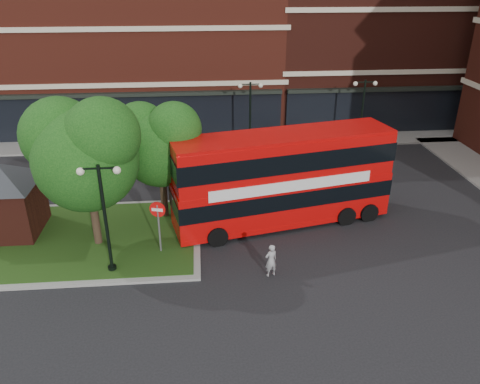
{
  "coord_description": "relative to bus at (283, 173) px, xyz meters",
  "views": [
    {
      "loc": [
        -1.46,
        -17.04,
        11.83
      ],
      "look_at": [
        0.34,
        3.57,
        2.0
      ],
      "focal_mm": 35.0,
      "sensor_mm": 36.0,
      "label": 1
    }
  ],
  "objects": [
    {
      "name": "terrace_far_left",
      "position": [
        -10.51,
        20.0,
        4.25
      ],
      "size": [
        26.0,
        12.0,
        14.0
      ],
      "primitive_type": "cube",
      "color": "maroon",
      "rests_on": "ground"
    },
    {
      "name": "tree_island_east",
      "position": [
        -6.09,
        1.06,
        1.49
      ],
      "size": [
        4.46,
        3.9,
        6.29
      ],
      "color": "#2D2116",
      "rests_on": "ground"
    },
    {
      "name": "bus",
      "position": [
        0.0,
        0.0,
        0.0
      ],
      "size": [
        11.27,
        4.83,
        4.2
      ],
      "rotation": [
        0.0,
        0.0,
        0.22
      ],
      "color": "#C20807",
      "rests_on": "ground"
    },
    {
      "name": "pavement_far",
      "position": [
        -2.51,
        12.5,
        -2.69
      ],
      "size": [
        44.0,
        3.0,
        0.12
      ],
      "primitive_type": "cube",
      "color": "slate",
      "rests_on": "ground"
    },
    {
      "name": "terrace_far_right",
      "position": [
        11.49,
        20.0,
        5.25
      ],
      "size": [
        18.0,
        12.0,
        16.0
      ],
      "primitive_type": "cube",
      "color": "#471911",
      "rests_on": "ground"
    },
    {
      "name": "car_white",
      "position": [
        2.05,
        10.5,
        -2.0
      ],
      "size": [
        4.61,
        1.79,
        1.5
      ],
      "primitive_type": "imported",
      "rotation": [
        0.0,
        0.0,
        1.62
      ],
      "color": "silver",
      "rests_on": "ground"
    },
    {
      "name": "lamp_far_right",
      "position": [
        7.49,
        10.5,
        0.07
      ],
      "size": [
        1.72,
        0.36,
        5.0
      ],
      "color": "black",
      "rests_on": "ground"
    },
    {
      "name": "traffic_island",
      "position": [
        -10.51,
        -1.0,
        -2.69
      ],
      "size": [
        12.6,
        7.6,
        0.15
      ],
      "color": "gray",
      "rests_on": "ground"
    },
    {
      "name": "kiosk",
      "position": [
        -13.51,
        0.0,
        -0.44
      ],
      "size": [
        6.51,
        6.51,
        3.6
      ],
      "color": "#471911",
      "rests_on": "traffic_island"
    },
    {
      "name": "lamp_island",
      "position": [
        -8.01,
        -3.8,
        0.07
      ],
      "size": [
        1.72,
        0.36,
        5.0
      ],
      "color": "black",
      "rests_on": "ground"
    },
    {
      "name": "no_entry_sign",
      "position": [
        -6.01,
        -2.5,
        -0.86
      ],
      "size": [
        0.72,
        0.26,
        2.65
      ],
      "rotation": [
        0.0,
        0.0,
        -0.28
      ],
      "color": "slate",
      "rests_on": "ground"
    },
    {
      "name": "woman",
      "position": [
        -1.22,
        -4.64,
        -2.0
      ],
      "size": [
        0.64,
        0.53,
        1.51
      ],
      "primitive_type": "imported",
      "rotation": [
        0.0,
        0.0,
        3.51
      ],
      "color": "gray",
      "rests_on": "ground"
    },
    {
      "name": "ground",
      "position": [
        -2.51,
        -4.0,
        -2.75
      ],
      "size": [
        120.0,
        120.0,
        0.0
      ],
      "primitive_type": "plane",
      "color": "black",
      "rests_on": "ground"
    },
    {
      "name": "tree_island_west",
      "position": [
        -9.11,
        -1.42,
        2.04
      ],
      "size": [
        5.4,
        4.71,
        7.21
      ],
      "color": "#2D2116",
      "rests_on": "ground"
    },
    {
      "name": "car_silver",
      "position": [
        -5.93,
        12.0,
        -2.09
      ],
      "size": [
        4.03,
        1.94,
        1.33
      ],
      "primitive_type": "imported",
      "rotation": [
        0.0,
        0.0,
        1.47
      ],
      "color": "silver",
      "rests_on": "ground"
    },
    {
      "name": "lamp_far_left",
      "position": [
        -0.51,
        10.5,
        0.07
      ],
      "size": [
        1.72,
        0.36,
        5.0
      ],
      "color": "black",
      "rests_on": "ground"
    }
  ]
}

